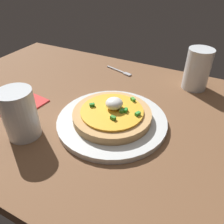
# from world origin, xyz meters

# --- Properties ---
(dining_table) EXTENTS (1.13, 0.67, 0.03)m
(dining_table) POSITION_xyz_m (0.00, 0.00, 0.02)
(dining_table) COLOR brown
(dining_table) RESTS_ON ground
(plate) EXTENTS (0.27, 0.27, 0.01)m
(plate) POSITION_xyz_m (0.04, -0.05, 0.04)
(plate) COLOR silver
(plate) RESTS_ON dining_table
(pizza) EXTENTS (0.19, 0.19, 0.05)m
(pizza) POSITION_xyz_m (0.04, -0.05, 0.06)
(pizza) COLOR tan
(pizza) RESTS_ON plate
(cup_near) EXTENTS (0.08, 0.08, 0.12)m
(cup_near) POSITION_xyz_m (-0.13, -0.18, 0.09)
(cup_near) COLOR silver
(cup_near) RESTS_ON dining_table
(cup_far) EXTENTS (0.08, 0.08, 0.13)m
(cup_far) POSITION_xyz_m (0.18, 0.24, 0.09)
(cup_far) COLOR silver
(cup_far) RESTS_ON dining_table
(fork) EXTENTS (0.11, 0.04, 0.01)m
(fork) POSITION_xyz_m (-0.07, 0.23, 0.04)
(fork) COLOR #B7B7BC
(fork) RESTS_ON dining_table
(napkin) EXTENTS (0.14, 0.14, 0.00)m
(napkin) POSITION_xyz_m (-0.24, -0.09, 0.04)
(napkin) COLOR red
(napkin) RESTS_ON dining_table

